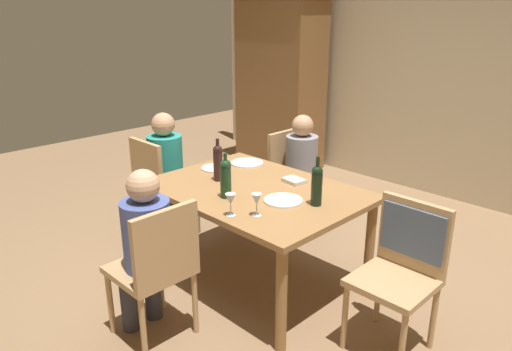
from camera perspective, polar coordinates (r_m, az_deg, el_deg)
ground_plane at (r=3.80m, az=0.00°, el=-12.11°), size 10.00×10.00×0.00m
rear_room_partition at (r=5.58m, az=20.80°, el=11.55°), size 6.40×0.12×2.70m
armoire_cabinet at (r=6.26m, az=2.87°, el=11.11°), size 1.18×0.62×2.18m
dining_table at (r=3.51m, az=0.00°, el=-2.84°), size 1.52×1.10×0.75m
chair_left_end at (r=4.33m, az=-11.55°, el=-0.65°), size 0.44×0.44×0.92m
chair_near at (r=2.97m, az=-11.72°, el=-10.29°), size 0.44×0.44×0.92m
chair_far_left at (r=4.46m, az=4.53°, el=0.28°), size 0.44×0.44×0.92m
chair_right_end at (r=3.02m, az=17.44°, el=-9.01°), size 0.44×0.46×0.92m
person_woman_host at (r=4.35m, az=-10.43°, el=1.23°), size 0.31×0.35×1.14m
person_man_bearded at (r=3.01m, az=-13.07°, el=-7.65°), size 0.34×0.30×1.11m
person_man_guest at (r=4.36m, az=5.69°, el=1.25°), size 0.33×0.29×1.10m
wine_bottle_tall_green at (r=3.61m, az=-4.56°, el=1.67°), size 0.07×0.07×0.33m
wine_bottle_dark_red at (r=3.27m, az=-3.64°, el=-0.22°), size 0.08×0.08×0.32m
wine_bottle_short_olive at (r=3.16m, az=7.26°, el=-1.02°), size 0.07×0.07×0.33m
wine_glass_near_left at (r=2.98m, az=0.08°, el=-2.96°), size 0.07×0.07×0.15m
wine_glass_centre at (r=2.99m, az=-3.05°, el=-2.95°), size 0.07×0.07×0.15m
dinner_plate_host at (r=4.03m, az=-1.07°, el=1.52°), size 0.28×0.28×0.01m
dinner_plate_guest_left at (r=3.25m, az=3.25°, el=-2.98°), size 0.27×0.27×0.01m
dinner_plate_guest_right at (r=3.91m, az=-4.90°, el=0.89°), size 0.23×0.23×0.01m
folded_napkin at (r=3.60m, az=4.56°, el=-0.61°), size 0.17×0.14×0.03m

